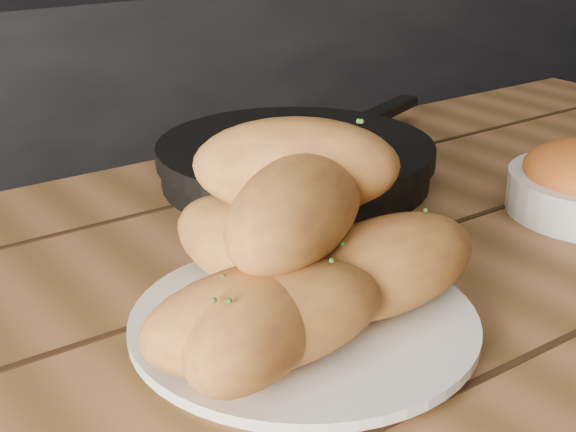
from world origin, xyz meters
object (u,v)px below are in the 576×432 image
object	(u,v)px
table	(440,395)
skillet	(296,161)
bread_rolls	(294,253)
plate	(304,325)

from	to	relation	value
table	skillet	bearing A→B (deg)	78.87
table	bread_rolls	world-z (taller)	bread_rolls
bread_rolls	table	bearing A→B (deg)	-4.39
bread_rolls	skillet	world-z (taller)	bread_rolls
table	bread_rolls	size ratio (longest dim) A/B	5.08
table	bread_rolls	bearing A→B (deg)	175.61
table	skillet	size ratio (longest dim) A/B	3.36
plate	skillet	size ratio (longest dim) A/B	0.60
plate	table	bearing A→B (deg)	-6.15
table	skillet	world-z (taller)	skillet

